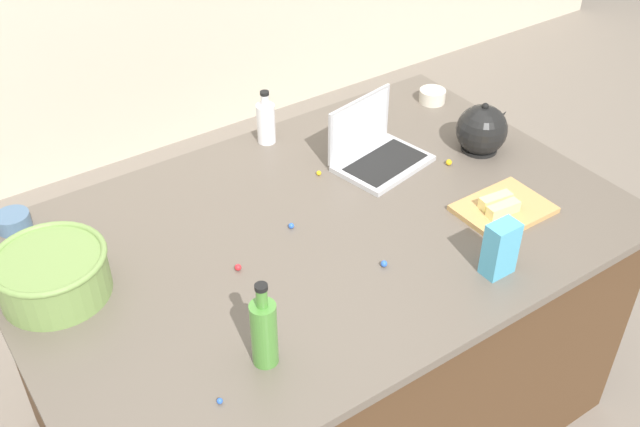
{
  "coord_description": "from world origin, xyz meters",
  "views": [
    {
      "loc": [
        -1.02,
        -1.48,
        2.31
      ],
      "look_at": [
        0.0,
        0.0,
        0.95
      ],
      "focal_mm": 41.57,
      "sensor_mm": 36.0,
      "label": 1
    }
  ],
  "objects_px": {
    "candy_bag": "(500,249)",
    "ramekin_medium": "(13,221)",
    "bottle_olive": "(264,332)",
    "butter_stick_right": "(496,201)",
    "laptop": "(375,150)",
    "butter_stick_left": "(503,209)",
    "mixing_bowl_large": "(52,274)",
    "kettle": "(482,130)",
    "cutting_board": "(503,209)",
    "bottle_vinegar": "(266,122)",
    "ramekin_small": "(432,96)"
  },
  "relations": [
    {
      "from": "candy_bag",
      "to": "ramekin_medium",
      "type": "bearing_deg",
      "value": 137.54
    },
    {
      "from": "bottle_olive",
      "to": "butter_stick_right",
      "type": "xyz_separation_m",
      "value": [
        0.92,
        0.13,
        -0.07
      ]
    },
    {
      "from": "laptop",
      "to": "butter_stick_right",
      "type": "height_order",
      "value": "laptop"
    },
    {
      "from": "butter_stick_right",
      "to": "ramekin_medium",
      "type": "distance_m",
      "value": 1.5
    },
    {
      "from": "butter_stick_right",
      "to": "ramekin_medium",
      "type": "xyz_separation_m",
      "value": [
        -1.28,
        0.77,
        -0.01
      ]
    },
    {
      "from": "butter_stick_left",
      "to": "butter_stick_right",
      "type": "distance_m",
      "value": 0.05
    },
    {
      "from": "mixing_bowl_large",
      "to": "kettle",
      "type": "distance_m",
      "value": 1.49
    },
    {
      "from": "bottle_olive",
      "to": "candy_bag",
      "type": "xyz_separation_m",
      "value": [
        0.72,
        -0.09,
        -0.02
      ]
    },
    {
      "from": "candy_bag",
      "to": "cutting_board",
      "type": "bearing_deg",
      "value": 40.47
    },
    {
      "from": "bottle_vinegar",
      "to": "candy_bag",
      "type": "xyz_separation_m",
      "value": [
        0.17,
        -0.98,
        0.0
      ]
    },
    {
      "from": "mixing_bowl_large",
      "to": "kettle",
      "type": "height_order",
      "value": "kettle"
    },
    {
      "from": "ramekin_medium",
      "to": "laptop",
      "type": "bearing_deg",
      "value": -16.23
    },
    {
      "from": "laptop",
      "to": "bottle_olive",
      "type": "relative_size",
      "value": 1.36
    },
    {
      "from": "bottle_olive",
      "to": "bottle_vinegar",
      "type": "bearing_deg",
      "value": 58.62
    },
    {
      "from": "kettle",
      "to": "candy_bag",
      "type": "height_order",
      "value": "kettle"
    },
    {
      "from": "mixing_bowl_large",
      "to": "bottle_olive",
      "type": "distance_m",
      "value": 0.64
    },
    {
      "from": "mixing_bowl_large",
      "to": "candy_bag",
      "type": "distance_m",
      "value": 1.23
    },
    {
      "from": "cutting_board",
      "to": "bottle_olive",
      "type": "bearing_deg",
      "value": -173.68
    },
    {
      "from": "laptop",
      "to": "butter_stick_left",
      "type": "bearing_deg",
      "value": -74.9
    },
    {
      "from": "mixing_bowl_large",
      "to": "candy_bag",
      "type": "height_order",
      "value": "candy_bag"
    },
    {
      "from": "bottle_vinegar",
      "to": "mixing_bowl_large",
      "type": "bearing_deg",
      "value": -158.3
    },
    {
      "from": "butter_stick_right",
      "to": "ramekin_small",
      "type": "bearing_deg",
      "value": 64.51
    },
    {
      "from": "laptop",
      "to": "mixing_bowl_large",
      "type": "xyz_separation_m",
      "value": [
        -1.13,
        -0.03,
        0.02
      ]
    },
    {
      "from": "bottle_vinegar",
      "to": "ramekin_medium",
      "type": "distance_m",
      "value": 0.9
    },
    {
      "from": "laptop",
      "to": "candy_bag",
      "type": "distance_m",
      "value": 0.66
    },
    {
      "from": "cutting_board",
      "to": "ramekin_medium",
      "type": "distance_m",
      "value": 1.52
    },
    {
      "from": "butter_stick_left",
      "to": "cutting_board",
      "type": "bearing_deg",
      "value": 36.83
    },
    {
      "from": "kettle",
      "to": "butter_stick_right",
      "type": "height_order",
      "value": "kettle"
    },
    {
      "from": "bottle_olive",
      "to": "mixing_bowl_large",
      "type": "bearing_deg",
      "value": 122.99
    },
    {
      "from": "bottle_olive",
      "to": "cutting_board",
      "type": "relative_size",
      "value": 0.89
    },
    {
      "from": "bottle_vinegar",
      "to": "ramekin_medium",
      "type": "xyz_separation_m",
      "value": [
        -0.9,
        0.0,
        -0.05
      ]
    },
    {
      "from": "butter_stick_left",
      "to": "candy_bag",
      "type": "distance_m",
      "value": 0.26
    },
    {
      "from": "cutting_board",
      "to": "ramekin_small",
      "type": "distance_m",
      "value": 0.73
    },
    {
      "from": "kettle",
      "to": "cutting_board",
      "type": "relative_size",
      "value": 0.75
    },
    {
      "from": "laptop",
      "to": "bottle_olive",
      "type": "bearing_deg",
      "value": -144.29
    },
    {
      "from": "ramekin_small",
      "to": "ramekin_medium",
      "type": "xyz_separation_m",
      "value": [
        -1.59,
        0.12,
        0.0
      ]
    },
    {
      "from": "mixing_bowl_large",
      "to": "bottle_olive",
      "type": "relative_size",
      "value": 1.22
    },
    {
      "from": "bottle_vinegar",
      "to": "butter_stick_right",
      "type": "height_order",
      "value": "bottle_vinegar"
    },
    {
      "from": "ramekin_medium",
      "to": "bottle_olive",
      "type": "bearing_deg",
      "value": -68.11
    },
    {
      "from": "cutting_board",
      "to": "butter_stick_right",
      "type": "bearing_deg",
      "value": 128.48
    },
    {
      "from": "butter_stick_right",
      "to": "ramekin_small",
      "type": "relative_size",
      "value": 1.07
    },
    {
      "from": "ramekin_small",
      "to": "bottle_olive",
      "type": "bearing_deg",
      "value": -147.85
    },
    {
      "from": "laptop",
      "to": "cutting_board",
      "type": "bearing_deg",
      "value": -70.77
    },
    {
      "from": "kettle",
      "to": "candy_bag",
      "type": "distance_m",
      "value": 0.66
    },
    {
      "from": "mixing_bowl_large",
      "to": "ramekin_medium",
      "type": "distance_m",
      "value": 0.36
    },
    {
      "from": "ramekin_small",
      "to": "candy_bag",
      "type": "xyz_separation_m",
      "value": [
        -0.52,
        -0.86,
        0.06
      ]
    },
    {
      "from": "mixing_bowl_large",
      "to": "bottle_olive",
      "type": "xyz_separation_m",
      "value": [
        0.35,
        -0.54,
        0.03
      ]
    },
    {
      "from": "kettle",
      "to": "butter_stick_right",
      "type": "relative_size",
      "value": 1.94
    },
    {
      "from": "ramekin_small",
      "to": "ramekin_medium",
      "type": "relative_size",
      "value": 0.98
    },
    {
      "from": "mixing_bowl_large",
      "to": "cutting_board",
      "type": "relative_size",
      "value": 1.09
    }
  ]
}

